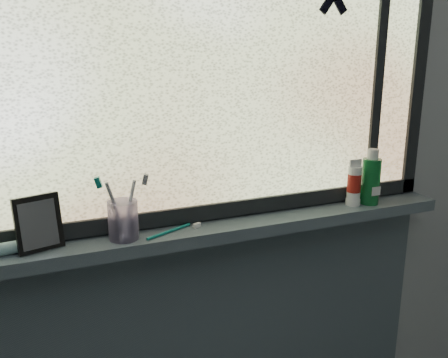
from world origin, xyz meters
TOP-DOWN VIEW (x-y plane):
  - wall_back at (0.00, 1.30)m, footprint 3.00×0.01m
  - windowsill at (0.00, 1.23)m, footprint 1.62×0.14m
  - sill_apron at (0.00, 1.29)m, footprint 1.62×0.02m
  - window_pane at (0.00, 1.28)m, footprint 1.50×0.01m
  - frame_bottom at (0.00, 1.28)m, footprint 1.60×0.03m
  - frame_right at (0.78, 1.28)m, footprint 0.05×0.03m
  - frame_mullion at (0.60, 1.28)m, footprint 0.03×0.03m
  - vanity_mirror at (-0.54, 1.23)m, footprint 0.14×0.09m
  - toothpaste_tube at (-0.59, 1.23)m, footprint 0.20×0.05m
  - toothbrush_cup at (-0.31, 1.22)m, footprint 0.11×0.11m
  - toothbrush_lying at (-0.17, 1.22)m, footprint 0.19×0.10m
  - mouthwash_bottle at (0.56, 1.22)m, footprint 0.08×0.08m
  - cream_tube at (0.50, 1.23)m, footprint 0.06×0.06m

SIDE VIEW (x-z plane):
  - sill_apron at x=0.00m, z-range 0.00..0.98m
  - windowsill at x=0.00m, z-range 0.98..1.02m
  - toothbrush_lying at x=-0.17m, z-range 1.02..1.03m
  - toothpaste_tube at x=-0.59m, z-range 1.02..1.06m
  - frame_bottom at x=0.00m, z-range 1.02..1.07m
  - toothbrush_cup at x=-0.31m, z-range 1.02..1.13m
  - vanity_mirror at x=-0.54m, z-range 1.02..1.18m
  - cream_tube at x=0.50m, z-range 1.05..1.17m
  - mouthwash_bottle at x=0.56m, z-range 1.04..1.20m
  - wall_back at x=0.00m, z-range 0.00..2.50m
  - frame_right at x=0.78m, z-range 0.98..2.08m
  - window_pane at x=0.00m, z-range 1.03..2.03m
  - frame_mullion at x=0.60m, z-range 1.03..2.03m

